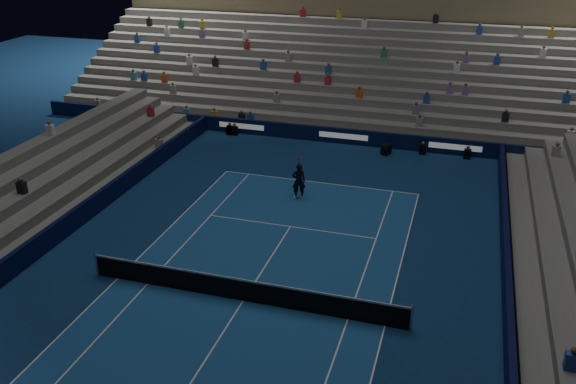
# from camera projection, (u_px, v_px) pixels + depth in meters

# --- Properties ---
(ground) EXTENTS (90.00, 90.00, 0.00)m
(ground) POSITION_uv_depth(u_px,v_px,m) (243.00, 301.00, 23.69)
(ground) COLOR navy
(ground) RESTS_ON ground
(court_surface) EXTENTS (10.97, 23.77, 0.01)m
(court_surface) POSITION_uv_depth(u_px,v_px,m) (243.00, 301.00, 23.68)
(court_surface) COLOR navy
(court_surface) RESTS_ON ground
(sponsor_barrier_far) EXTENTS (44.00, 0.25, 1.00)m
(sponsor_barrier_far) POSITION_uv_depth(u_px,v_px,m) (344.00, 136.00, 39.59)
(sponsor_barrier_far) COLOR #081232
(sponsor_barrier_far) RESTS_ON ground
(sponsor_barrier_east) EXTENTS (0.25, 37.00, 1.00)m
(sponsor_barrier_east) POSITION_uv_depth(u_px,v_px,m) (509.00, 336.00, 20.93)
(sponsor_barrier_east) COLOR black
(sponsor_barrier_east) RESTS_ON ground
(sponsor_barrier_west) EXTENTS (0.25, 37.00, 1.00)m
(sponsor_barrier_west) POSITION_uv_depth(u_px,v_px,m) (29.00, 253.00, 26.02)
(sponsor_barrier_west) COLOR black
(sponsor_barrier_west) RESTS_ON ground
(grandstand_main) EXTENTS (44.00, 15.20, 11.20)m
(grandstand_main) POSITION_uv_depth(u_px,v_px,m) (371.00, 61.00, 46.57)
(grandstand_main) COLOR slate
(grandstand_main) RESTS_ON ground
(tennis_net) EXTENTS (12.90, 0.10, 1.10)m
(tennis_net) POSITION_uv_depth(u_px,v_px,m) (243.00, 290.00, 23.48)
(tennis_net) COLOR #B2B2B7
(tennis_net) RESTS_ON ground
(tennis_player) EXTENTS (0.82, 0.66, 1.93)m
(tennis_player) POSITION_uv_depth(u_px,v_px,m) (299.00, 181.00, 31.81)
(tennis_player) COLOR black
(tennis_player) RESTS_ON ground
(broadcast_camera) EXTENTS (0.65, 1.01, 0.63)m
(broadcast_camera) POSITION_uv_depth(u_px,v_px,m) (386.00, 149.00, 37.88)
(broadcast_camera) COLOR black
(broadcast_camera) RESTS_ON ground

